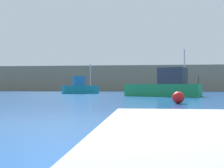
{
  "coord_description": "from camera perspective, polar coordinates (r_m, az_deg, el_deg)",
  "views": [
    {
      "loc": [
        -0.34,
        -2.8,
        1.06
      ],
      "look_at": [
        -2.1,
        13.09,
        1.17
      ],
      "focal_mm": 46.42,
      "sensor_mm": 36.0,
      "label": 1
    }
  ],
  "objects": [
    {
      "name": "hillside_backdrop",
      "position": [
        67.43,
        6.6,
        0.98
      ],
      "size": [
        140.0,
        16.14,
        5.33
      ],
      "primitive_type": "cube",
      "color": "#7F755B",
      "rests_on": "ground"
    },
    {
      "name": "fishing_boat_teal",
      "position": [
        40.22,
        -6.33,
        -0.71
      ],
      "size": [
        5.06,
        3.77,
        4.15
      ],
      "rotation": [
        0.0,
        0.0,
        0.5
      ],
      "color": "teal",
      "rests_on": "ground"
    },
    {
      "name": "fishing_boat_green",
      "position": [
        30.09,
        10.45,
        -0.42
      ],
      "size": [
        7.9,
        5.0,
        4.7
      ],
      "rotation": [
        0.0,
        0.0,
        -0.38
      ],
      "color": "#1E8C4C",
      "rests_on": "ground"
    },
    {
      "name": "mooring_buoy",
      "position": [
        17.72,
        12.91,
        -2.63
      ],
      "size": [
        0.73,
        0.73,
        0.73
      ],
      "primitive_type": "sphere",
      "color": "red",
      "rests_on": "ground"
    }
  ]
}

